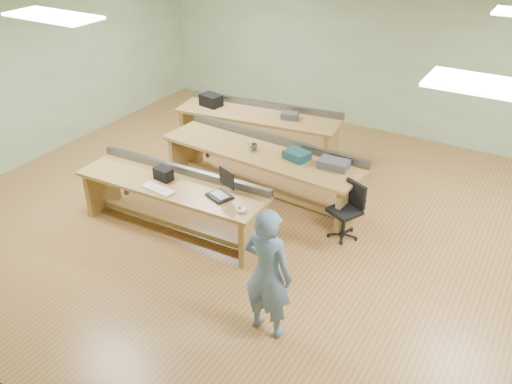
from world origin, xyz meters
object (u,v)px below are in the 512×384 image
parts_bin_grey (334,164)px  mug (253,147)px  camera_bag (163,174)px  laptop_base (220,196)px  workbench_back (258,123)px  task_chair (346,218)px  workbench_mid (262,161)px  person (268,273)px  parts_bin_teal (297,155)px  workbench_front (173,195)px  drinks_can (250,146)px

parts_bin_grey → mug: (-1.30, -0.08, -0.01)m
camera_bag → laptop_base: bearing=6.7°
workbench_back → task_chair: size_ratio=3.76×
workbench_mid → laptop_base: size_ratio=10.74×
workbench_back → task_chair: 3.00m
workbench_mid → camera_bag: camera_bag is taller
workbench_back → mug: size_ratio=24.15×
person → task_chair: bearing=-88.2°
laptop_base → parts_bin_teal: 1.56m
camera_bag → mug: (0.58, 1.45, -0.04)m
laptop_base → camera_bag: bearing=-160.0°
workbench_mid → task_chair: workbench_mid is taller
parts_bin_grey → mug: size_ratio=3.42×
camera_bag → task_chair: bearing=31.5°
person → workbench_back: bearing=-55.7°
workbench_back → workbench_mid: bearing=-64.9°
workbench_front → camera_bag: size_ratio=11.02×
task_chair → mug: (-1.74, 0.40, 0.50)m
camera_bag → parts_bin_grey: 2.43m
camera_bag → parts_bin_teal: camera_bag is taller
mug → drinks_can: (-0.03, -0.03, 0.02)m
camera_bag → parts_bin_grey: bearing=46.2°
parts_bin_grey → parts_bin_teal: bearing=-178.2°
parts_bin_teal → person: bearing=-69.4°
laptop_base → task_chair: (1.38, 1.06, -0.47)m
workbench_back → mug: bearing=-70.1°
workbench_mid → parts_bin_teal: size_ratio=9.28×
person → laptop_base: 1.73m
task_chair → workbench_front: bearing=-129.0°
camera_bag → parts_bin_teal: bearing=56.5°
workbench_back → parts_bin_teal: bearing=-49.5°
parts_bin_teal → drinks_can: (-0.75, -0.10, 0.00)m
workbench_mid → workbench_back: size_ratio=1.10×
camera_bag → workbench_front: bearing=0.2°
laptop_base → drinks_can: (-0.39, 1.42, 0.05)m
workbench_back → mug: (0.69, -1.33, 0.24)m
person → drinks_can: bearing=-52.7°
person → mug: person is taller
parts_bin_grey → workbench_front: bearing=-138.1°
workbench_mid → workbench_back: bearing=126.4°
camera_bag → mug: bearing=75.4°
person → mug: size_ratio=12.46×
task_chair → workbench_mid: bearing=-171.0°
parts_bin_grey → mug: 1.31m
parts_bin_teal → mug: parts_bin_teal is taller
workbench_mid → task_chair: 1.70m
task_chair → mug: size_ratio=6.43×
workbench_mid → person: 3.05m
workbench_back → camera_bag: (0.11, -2.78, 0.28)m
workbench_mid → task_chair: size_ratio=4.12×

